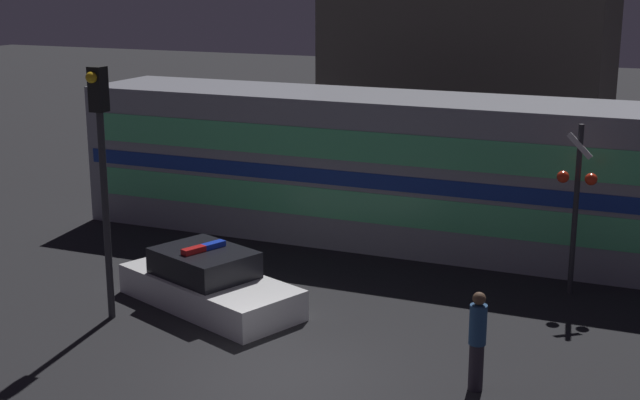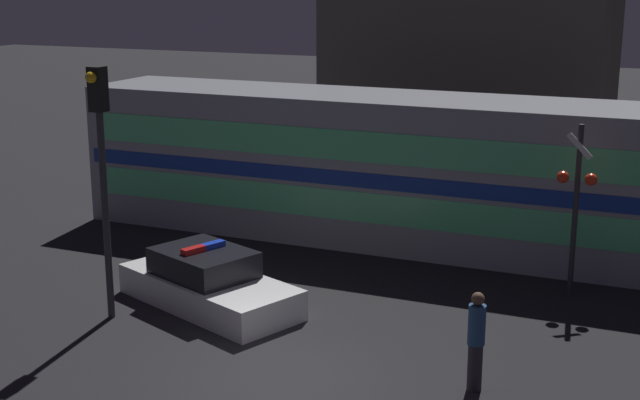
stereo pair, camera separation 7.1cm
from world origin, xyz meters
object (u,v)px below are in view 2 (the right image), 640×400
train (410,171)px  traffic_light_corner (101,154)px  police_car (208,283)px  pedestrian (476,340)px  crossing_signal_near (576,196)px

train → traffic_light_corner: (-4.05, -7.79, 1.56)m
train → police_car: bearing=-111.7°
police_car → pedestrian: bearing=6.2°
pedestrian → traffic_light_corner: size_ratio=0.34×
pedestrian → crossing_signal_near: crossing_signal_near is taller
train → crossing_signal_near: 5.29m
train → traffic_light_corner: bearing=-117.5°
pedestrian → train: bearing=115.3°
pedestrian → crossing_signal_near: bearing=81.6°
police_car → traffic_light_corner: size_ratio=0.89×
train → pedestrian: bearing=-64.7°
train → crossing_signal_near: train is taller
train → traffic_light_corner: size_ratio=3.51×
traffic_light_corner → crossing_signal_near: bearing=31.2°
police_car → pedestrian: (6.34, -1.73, 0.43)m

